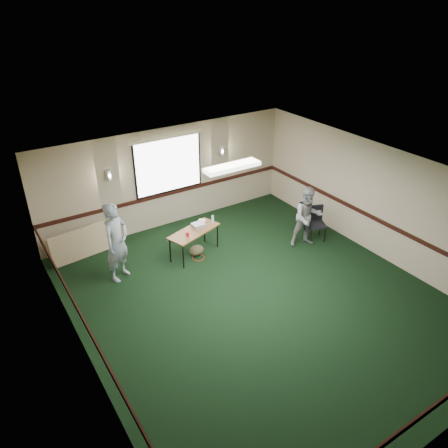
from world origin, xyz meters
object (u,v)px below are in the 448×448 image
projector (199,225)px  person_right (308,217)px  folding_table (194,232)px  conference_chair (316,220)px  person_left (117,242)px

projector → person_right: person_right is taller
projector → person_right: 2.69m
folding_table → conference_chair: size_ratio=1.63×
folding_table → conference_chair: (3.02, -0.98, -0.10)m
conference_chair → person_right: 0.53m
conference_chair → person_right: (-0.43, -0.14, 0.27)m
projector → person_left: (-2.05, -0.01, 0.20)m
person_right → conference_chair: bearing=37.0°
conference_chair → person_right: bearing=-138.5°
projector → person_left: bearing=-179.1°
conference_chair → projector: bearing=-176.6°
projector → conference_chair: bearing=-20.0°
folding_table → conference_chair: bearing=-36.1°
folding_table → conference_chair: conference_chair is taller
conference_chair → person_right: size_ratio=0.56×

